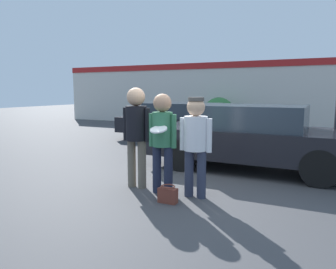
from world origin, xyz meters
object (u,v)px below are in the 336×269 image
object	(u,v)px
parked_car_far	(185,121)
shrub	(219,113)
person_middle_with_frisbee	(162,135)
handbag	(168,195)
person_right	(196,138)
parked_car_near	(253,136)
person_left	(136,128)

from	to	relation	value
parked_car_far	shrub	world-z (taller)	shrub
person_middle_with_frisbee	handbag	bearing A→B (deg)	-52.99
person_right	parked_car_near	distance (m)	2.46
person_right	parked_car_far	bearing A→B (deg)	115.10
parked_car_near	handbag	size ratio (longest dim) A/B	14.89
parked_car_near	shrub	bearing A→B (deg)	113.09
parked_car_near	parked_car_far	bearing A→B (deg)	133.60
parked_car_near	shrub	xyz separation A→B (m)	(-3.22, 7.54, -0.01)
person_left	shrub	distance (m)	10.05
person_middle_with_frisbee	person_right	size ratio (longest dim) A/B	1.03
handbag	person_middle_with_frisbee	bearing A→B (deg)	127.01
person_middle_with_frisbee	shrub	bearing A→B (deg)	102.54
parked_car_far	shrub	distance (m)	4.36
person_middle_with_frisbee	parked_car_far	world-z (taller)	person_middle_with_frisbee
parked_car_near	parked_car_far	world-z (taller)	parked_car_near
person_middle_with_frisbee	parked_car_far	xyz separation A→B (m)	(-2.04, 5.65, -0.33)
person_right	handbag	bearing A→B (deg)	-121.23
shrub	person_middle_with_frisbee	bearing A→B (deg)	-77.46
person_right	shrub	distance (m)	10.34
person_right	handbag	distance (m)	1.02
shrub	parked_car_far	bearing A→B (deg)	-87.56
person_left	parked_car_far	bearing A→B (deg)	104.76
person_right	shrub	size ratio (longest dim) A/B	1.13
person_middle_with_frisbee	shrub	size ratio (longest dim) A/B	1.17
parked_car_far	handbag	distance (m)	6.51
shrub	handbag	distance (m)	10.72
parked_car_near	shrub	distance (m)	8.20
shrub	person_right	bearing A→B (deg)	-74.26
parked_car_far	parked_car_near	bearing A→B (deg)	-46.40
person_left	shrub	size ratio (longest dim) A/B	1.24
parked_car_near	parked_car_far	size ratio (longest dim) A/B	0.95
shrub	parked_car_near	bearing A→B (deg)	-66.91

